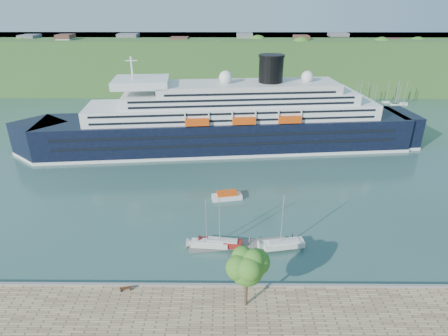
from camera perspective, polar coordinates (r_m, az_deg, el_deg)
ground at (r=60.53m, az=-1.49°, el=-18.07°), size 400.00×400.00×0.00m
far_hillside at (r=191.74m, az=-0.11°, el=15.84°), size 400.00×50.00×24.00m
quay_coping at (r=59.61m, az=-1.51°, el=-17.38°), size 220.00×0.50×0.30m
cruise_ship at (r=107.95m, az=0.25°, el=9.77°), size 121.03×29.36×26.92m
park_bench at (r=60.40m, az=-14.81°, el=-17.24°), size 1.72×0.98×1.04m
promenade_tree at (r=53.53m, az=3.46°, el=-16.10°), size 6.21×6.21×10.28m
floating_pontoon at (r=69.18m, az=2.22°, el=-11.59°), size 18.16×4.90×0.40m
sailboat_white_near at (r=66.01m, az=-2.27°, el=-8.81°), size 7.41×2.54×9.40m
sailboat_red at (r=65.99m, az=-0.23°, el=-8.54°), size 7.87×3.11×9.90m
sailboat_white_far at (r=66.25m, az=9.29°, el=-8.44°), size 8.42×3.67×10.52m
tender_launch at (r=83.35m, az=0.45°, el=-4.18°), size 7.01×3.51×1.85m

